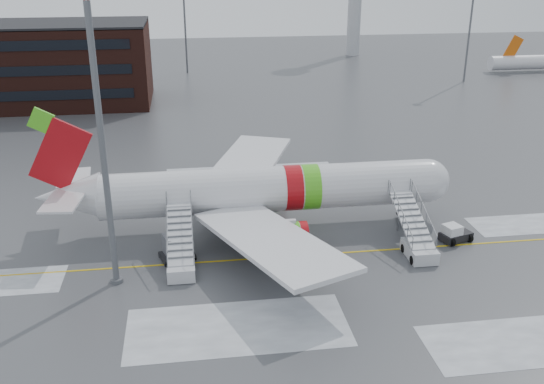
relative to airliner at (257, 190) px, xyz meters
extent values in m
plane|color=#494C4F|center=(2.94, -4.72, -3.42)|extent=(260.00, 260.00, 0.00)
cylinder|color=silver|center=(0.95, 0.00, 0.08)|extent=(28.00, 3.80, 3.80)
sphere|color=silver|center=(14.95, 0.00, 0.08)|extent=(3.80, 3.80, 3.80)
cube|color=black|center=(16.00, 0.00, 0.58)|extent=(1.09, 1.60, 0.97)
cone|color=silver|center=(-15.45, 0.00, 0.33)|extent=(5.20, 3.72, 3.72)
cube|color=#AA0D13|center=(-15.55, 0.00, 3.88)|extent=(5.27, 0.30, 6.09)
cube|color=#50C71F|center=(-16.65, 0.00, 6.68)|extent=(2.16, 0.26, 2.16)
cube|color=silver|center=(-15.25, 2.60, 0.98)|extent=(3.07, 4.85, 0.18)
cube|color=silver|center=(-15.25, -2.60, 0.98)|extent=(3.07, 4.85, 0.18)
cube|color=silver|center=(-0.05, 8.50, -0.52)|extent=(10.72, 15.97, 1.13)
cube|color=silver|center=(-0.05, -8.50, -0.52)|extent=(10.72, 15.97, 1.13)
cylinder|color=silver|center=(1.45, 5.20, -1.87)|extent=(3.40, 2.10, 2.10)
cylinder|color=silver|center=(1.45, -5.20, -1.87)|extent=(3.40, 2.10, 2.10)
cylinder|color=#595B60|center=(12.95, 0.00, -2.52)|extent=(0.20, 0.20, 1.80)
cylinder|color=black|center=(12.95, 0.00, -2.97)|extent=(0.90, 0.56, 0.90)
cylinder|color=black|center=(0.45, 2.40, -2.97)|extent=(0.90, 0.56, 0.90)
cylinder|color=black|center=(0.45, -2.40, -2.97)|extent=(0.90, 0.56, 0.90)
cube|color=silver|center=(11.74, -7.30, -2.87)|extent=(2.00, 3.20, 1.00)
cube|color=silver|center=(11.74, -5.20, -1.19)|extent=(1.90, 5.87, 2.52)
cube|color=silver|center=(11.74, -1.90, -0.02)|extent=(1.90, 1.40, 0.15)
cylinder|color=#595B60|center=(11.74, -2.30, -1.72)|extent=(0.16, 0.16, 3.40)
cylinder|color=black|center=(10.84, -8.30, -3.07)|extent=(0.25, 0.70, 0.70)
cylinder|color=black|center=(12.64, -6.30, -3.07)|extent=(0.25, 0.70, 0.70)
cube|color=silver|center=(-6.56, -7.30, -2.87)|extent=(2.00, 3.20, 1.00)
cube|color=silver|center=(-6.56, -5.20, -1.19)|extent=(1.90, 5.87, 2.52)
cube|color=silver|center=(-6.56, -1.90, -0.02)|extent=(1.90, 1.40, 0.15)
cylinder|color=#595B60|center=(-6.56, -2.30, -1.72)|extent=(0.16, 0.16, 3.40)
cylinder|color=black|center=(-7.46, -8.30, -3.07)|extent=(0.25, 0.70, 0.70)
cylinder|color=black|center=(-5.66, -6.30, -3.07)|extent=(0.25, 0.70, 0.70)
cube|color=black|center=(15.78, -4.90, -3.01)|extent=(2.86, 2.07, 0.64)
cube|color=silver|center=(15.34, -5.04, -2.37)|extent=(1.60, 1.60, 0.82)
cube|color=black|center=(15.34, -5.04, -2.04)|extent=(1.40, 1.46, 0.14)
cylinder|color=black|center=(15.09, -5.78, -3.10)|extent=(0.45, 0.69, 0.64)
cylinder|color=black|center=(16.84, -5.24, -3.10)|extent=(0.45, 0.69, 0.64)
cylinder|color=black|center=(14.71, -4.56, -3.10)|extent=(0.45, 0.69, 0.64)
cylinder|color=black|center=(16.46, -4.02, -3.10)|extent=(0.45, 0.69, 0.64)
cube|color=black|center=(-6.86, -4.90, -3.13)|extent=(2.93, 2.49, 0.40)
cube|color=slate|center=(-6.86, -4.90, -2.23)|extent=(2.25, 2.18, 1.70)
cylinder|color=black|center=(-7.99, -5.69, -3.25)|extent=(0.30, 0.39, 0.34)
cylinder|color=black|center=(-5.72, -4.11, -3.25)|extent=(0.30, 0.39, 0.34)
cylinder|color=#595B60|center=(-11.17, -7.83, 6.28)|extent=(0.44, 0.44, 19.40)
cylinder|color=#595B60|center=(-11.17, -7.83, -3.27)|extent=(0.90, 0.90, 0.30)
cylinder|color=#595B60|center=(44.94, 57.28, 6.18)|extent=(0.36, 0.36, 19.20)
cylinder|color=#595B60|center=(-5.06, 73.28, 6.18)|extent=(0.36, 0.36, 19.20)
camera|label=1|loc=(-5.52, -47.12, 18.67)|focal=40.00mm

